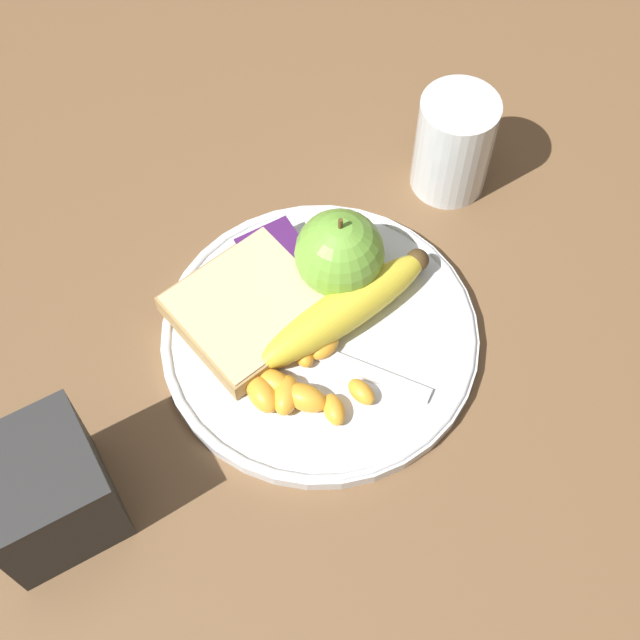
% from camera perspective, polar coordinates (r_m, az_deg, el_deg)
% --- Properties ---
extents(ground_plane, '(3.00, 3.00, 0.00)m').
position_cam_1_polar(ground_plane, '(0.72, 0.00, -1.27)').
color(ground_plane, brown).
extents(plate, '(0.25, 0.25, 0.01)m').
position_cam_1_polar(plate, '(0.71, 0.00, -0.96)').
color(plate, silver).
rests_on(plate, ground_plane).
extents(juice_glass, '(0.07, 0.07, 0.10)m').
position_cam_1_polar(juice_glass, '(0.78, 8.53, 10.91)').
color(juice_glass, silver).
rests_on(juice_glass, ground_plane).
extents(apple, '(0.07, 0.07, 0.08)m').
position_cam_1_polar(apple, '(0.70, 1.25, 4.27)').
color(apple, '#72B23D').
rests_on(apple, plate).
extents(banana, '(0.17, 0.06, 0.03)m').
position_cam_1_polar(banana, '(0.70, 1.68, 0.85)').
color(banana, yellow).
rests_on(banana, plate).
extents(bread_slice, '(0.13, 0.12, 0.02)m').
position_cam_1_polar(bread_slice, '(0.71, -4.46, 0.70)').
color(bread_slice, '#AB8751').
rests_on(bread_slice, plate).
extents(fork, '(0.12, 0.15, 0.00)m').
position_cam_1_polar(fork, '(0.70, -0.92, -1.80)').
color(fork, silver).
rests_on(fork, plate).
extents(jam_packet, '(0.05, 0.04, 0.02)m').
position_cam_1_polar(jam_packet, '(0.74, -3.28, 4.30)').
color(jam_packet, silver).
rests_on(jam_packet, plate).
extents(orange_segment_0, '(0.03, 0.04, 0.02)m').
position_cam_1_polar(orange_segment_0, '(0.68, -2.89, -4.03)').
color(orange_segment_0, '#F9A32D').
rests_on(orange_segment_0, plate).
extents(orange_segment_1, '(0.02, 0.03, 0.01)m').
position_cam_1_polar(orange_segment_1, '(0.67, 0.90, -5.75)').
color(orange_segment_1, '#F9A32D').
rests_on(orange_segment_1, plate).
extents(orange_segment_2, '(0.03, 0.02, 0.01)m').
position_cam_1_polar(orange_segment_2, '(0.69, 0.30, -1.72)').
color(orange_segment_2, '#F9A32D').
rests_on(orange_segment_2, plate).
extents(orange_segment_3, '(0.04, 0.03, 0.02)m').
position_cam_1_polar(orange_segment_3, '(0.69, -2.91, -2.30)').
color(orange_segment_3, '#F9A32D').
rests_on(orange_segment_3, plate).
extents(orange_segment_4, '(0.04, 0.04, 0.02)m').
position_cam_1_polar(orange_segment_4, '(0.67, -0.96, -4.99)').
color(orange_segment_4, '#F9A32D').
rests_on(orange_segment_4, plate).
extents(orange_segment_5, '(0.02, 0.03, 0.02)m').
position_cam_1_polar(orange_segment_5, '(0.67, -3.73, -4.73)').
color(orange_segment_5, '#F9A32D').
rests_on(orange_segment_5, plate).
extents(orange_segment_6, '(0.04, 0.04, 0.02)m').
position_cam_1_polar(orange_segment_6, '(0.67, -2.19, -4.82)').
color(orange_segment_6, '#F9A32D').
rests_on(orange_segment_6, plate).
extents(orange_segment_7, '(0.02, 0.03, 0.01)m').
position_cam_1_polar(orange_segment_7, '(0.69, -1.08, -2.11)').
color(orange_segment_7, '#F9A32D').
rests_on(orange_segment_7, plate).
extents(orange_segment_8, '(0.02, 0.03, 0.01)m').
position_cam_1_polar(orange_segment_8, '(0.68, 2.62, -4.64)').
color(orange_segment_8, '#F9A32D').
rests_on(orange_segment_8, plate).
extents(condiment_caddy, '(0.08, 0.08, 0.09)m').
position_cam_1_polar(condiment_caddy, '(0.65, -17.19, -10.47)').
color(condiment_caddy, '#2D2D2D').
rests_on(condiment_caddy, ground_plane).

